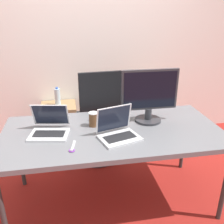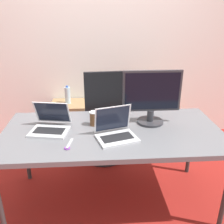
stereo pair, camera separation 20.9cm
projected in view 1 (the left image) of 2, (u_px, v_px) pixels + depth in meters
The scene contains 13 objects.
ground_plane at pixel (113, 199), 2.39m from camera, with size 14.00×14.00×0.00m, color maroon.
wall_back at pixel (93, 42), 3.19m from camera, with size 10.00×0.05×2.60m.
desk at pixel (113, 135), 2.13m from camera, with size 1.85×0.89×0.74m.
office_chair at pixel (98, 126), 2.89m from camera, with size 0.56×0.58×1.12m.
cabinet_left at pixel (60, 125), 3.28m from camera, with size 0.44×0.41×0.56m.
cabinet_right at pixel (147, 118), 3.48m from camera, with size 0.44×0.41×0.56m.
water_bottle at pixel (57, 97), 3.14m from camera, with size 0.07×0.07×0.24m.
laptop_left at pixel (50, 128), 2.05m from camera, with size 0.34×0.35×0.23m.
laptop_right at pixel (118, 131), 1.98m from camera, with size 0.36×0.34×0.24m.
monitor at pixel (149, 96), 2.20m from camera, with size 0.51×0.24×0.48m.
coffee_cup_white at pixel (109, 115), 2.31m from camera, with size 0.09×0.09×0.09m.
coffee_cup_brown at pixel (93, 119), 2.17m from camera, with size 0.08×0.08×0.13m.
scissors at pixel (73, 147), 1.84m from camera, with size 0.06×0.17×0.01m.
Camera 1 is at (-0.34, -1.86, 1.69)m, focal length 40.00 mm.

